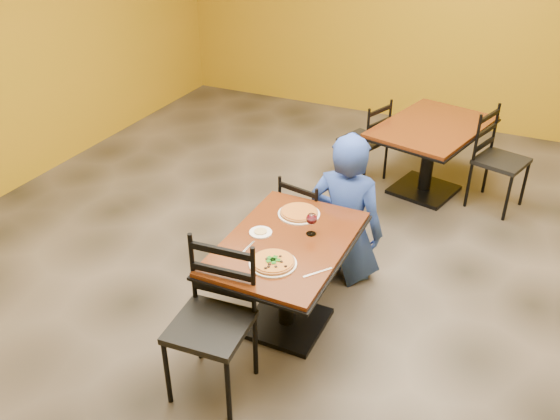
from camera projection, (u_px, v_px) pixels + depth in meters
The scene contains 18 objects.
floor at pixel (312, 287), 4.77m from camera, with size 7.00×8.00×0.01m, color black.
wall_back at pixel (441, 5), 7.13m from camera, with size 7.00×0.01×3.00m, color #A87812.
table_main at pixel (287, 264), 4.10m from camera, with size 0.83×1.23×0.75m.
table_second at pixel (430, 142), 5.89m from camera, with size 1.18×1.50×0.75m.
chair_main_near at pixel (210, 327), 3.60m from camera, with size 0.46×0.46×1.02m, color black, non-canonical shape.
chair_main_far at pixel (309, 220), 4.85m from camera, with size 0.38×0.38×0.85m, color black, non-canonical shape.
chair_second_left at pixel (363, 140), 6.20m from camera, with size 0.41×0.41×0.90m, color black, non-canonical shape.
chair_second_right at pixel (501, 162), 5.67m from camera, with size 0.44×0.44×0.98m, color black, non-canonical shape.
diner at pixel (347, 207), 4.64m from camera, with size 0.62×0.41×1.26m, color navy.
plate_main at pixel (273, 264), 3.76m from camera, with size 0.31×0.31×0.01m, color white.
pizza_main at pixel (273, 262), 3.75m from camera, with size 0.28×0.28×0.02m, color maroon.
plate_far at pixel (299, 214), 4.30m from camera, with size 0.31×0.31×0.01m, color white.
pizza_far at pixel (299, 212), 4.29m from camera, with size 0.28×0.28×0.02m, color orange.
side_plate at pixel (261, 232), 4.08m from camera, with size 0.16×0.16×0.01m, color white.
dip at pixel (261, 231), 4.08m from camera, with size 0.09×0.09×0.01m, color tan.
wine_glass at pixel (311, 223), 4.03m from camera, with size 0.08×0.08×0.18m, color white, non-canonical shape.
fork at pixel (247, 248), 3.92m from camera, with size 0.01×0.19×0.00m, color silver.
knife at pixel (318, 273), 3.68m from camera, with size 0.01×0.21×0.00m, color silver.
Camera 1 is at (1.38, -3.55, 2.96)m, focal length 37.59 mm.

